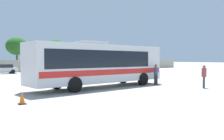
{
  "coord_description": "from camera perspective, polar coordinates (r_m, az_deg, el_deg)",
  "views": [
    {
      "loc": [
        -11.13,
        -16.5,
        2.18
      ],
      "look_at": [
        0.18,
        -0.66,
        1.32
      ],
      "focal_mm": 38.53,
      "sensor_mm": 36.0,
      "label": 1
    }
  ],
  "objects": [
    {
      "name": "roadside_tree_right",
      "position": [
        53.67,
        -13.38,
        4.71
      ],
      "size": [
        5.2,
        5.2,
        6.5
      ],
      "color": "brown",
      "rests_on": "ground_plane"
    },
    {
      "name": "passenger_waiting_on_apron",
      "position": [
        19.55,
        20.99,
        -1.11
      ],
      "size": [
        0.5,
        0.5,
        1.76
      ],
      "color": "#38383D",
      "rests_on": "ground_plane"
    },
    {
      "name": "parked_car_third_silver",
      "position": [
        39.96,
        -24.54,
        0.27
      ],
      "size": [
        4.38,
        2.05,
        1.43
      ],
      "color": "#B7BABF",
      "rests_on": "ground_plane"
    },
    {
      "name": "traffic_cone_on_apron",
      "position": [
        12.51,
        -20.56,
        -6.24
      ],
      "size": [
        0.36,
        0.36,
        0.64
      ],
      "color": "black",
      "rests_on": "ground_plane"
    },
    {
      "name": "roadside_tree_midright",
      "position": [
        48.4,
        -21.67,
        5.28
      ],
      "size": [
        3.93,
        3.93,
        6.35
      ],
      "color": "brown",
      "rests_on": "ground_plane"
    },
    {
      "name": "attendant_by_bus_door",
      "position": [
        20.84,
        10.37,
        -0.77
      ],
      "size": [
        0.49,
        0.49,
        1.75
      ],
      "color": "#38383D",
      "rests_on": "ground_plane"
    },
    {
      "name": "perimeter_wall",
      "position": [
        44.53,
        -21.04,
        0.9
      ],
      "size": [
        80.0,
        0.3,
        2.09
      ],
      "primitive_type": "cube",
      "color": "#9E998C",
      "rests_on": "ground_plane"
    },
    {
      "name": "coach_bus_silver_red",
      "position": [
        18.7,
        -3.01,
        1.63
      ],
      "size": [
        11.83,
        3.72,
        3.53
      ],
      "color": "silver",
      "rests_on": "ground_plane"
    },
    {
      "name": "ground_plane",
      "position": [
        28.83,
        -12.71,
        -1.87
      ],
      "size": [
        300.0,
        300.0,
        0.0
      ],
      "primitive_type": "plane",
      "color": "#A3A099"
    }
  ]
}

